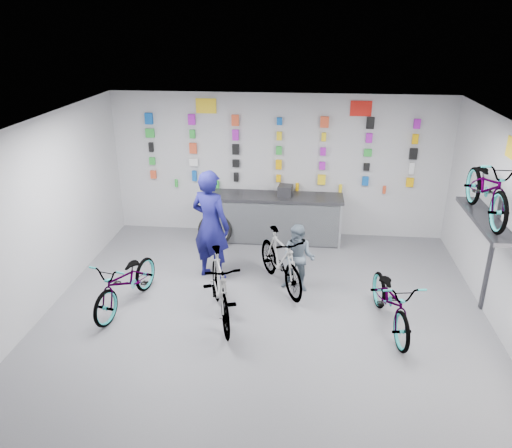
# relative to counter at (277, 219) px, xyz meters

# --- Properties ---
(floor) EXTENTS (8.00, 8.00, 0.00)m
(floor) POSITION_rel_counter_xyz_m (0.00, -3.54, -0.49)
(floor) COLOR #56575C
(floor) RESTS_ON ground
(ceiling) EXTENTS (8.00, 8.00, 0.00)m
(ceiling) POSITION_rel_counter_xyz_m (0.00, -3.54, 2.51)
(ceiling) COLOR white
(ceiling) RESTS_ON wall_back
(wall_back) EXTENTS (7.00, 0.00, 7.00)m
(wall_back) POSITION_rel_counter_xyz_m (0.00, 0.46, 1.01)
(wall_back) COLOR #BABABC
(wall_back) RESTS_ON floor
(wall_left) EXTENTS (0.00, 8.00, 8.00)m
(wall_left) POSITION_rel_counter_xyz_m (-3.50, -3.54, 1.01)
(wall_left) COLOR #BABABC
(wall_left) RESTS_ON floor
(counter) EXTENTS (2.70, 0.66, 1.00)m
(counter) POSITION_rel_counter_xyz_m (0.00, 0.00, 0.00)
(counter) COLOR black
(counter) RESTS_ON floor
(merch_wall) EXTENTS (5.57, 0.08, 1.57)m
(merch_wall) POSITION_rel_counter_xyz_m (-0.01, 0.39, 1.35)
(merch_wall) COLOR #D34624
(merch_wall) RESTS_ON wall_back
(wall_bracket) EXTENTS (0.39, 1.90, 2.00)m
(wall_bracket) POSITION_rel_counter_xyz_m (3.33, -2.34, 0.98)
(wall_bracket) COLOR #333338
(wall_bracket) RESTS_ON wall_right
(sign_left) EXTENTS (0.42, 0.02, 0.30)m
(sign_left) POSITION_rel_counter_xyz_m (-1.50, 0.44, 2.23)
(sign_left) COLOR yellow
(sign_left) RESTS_ON wall_back
(sign_right) EXTENTS (0.42, 0.02, 0.30)m
(sign_right) POSITION_rel_counter_xyz_m (1.60, 0.44, 2.23)
(sign_right) COLOR red
(sign_right) RESTS_ON wall_back
(sign_side) EXTENTS (0.02, 0.40, 0.30)m
(sign_side) POSITION_rel_counter_xyz_m (3.48, -2.34, 2.16)
(sign_side) COLOR yellow
(sign_side) RESTS_ON wall_right
(bike_left) EXTENTS (0.98, 1.83, 0.91)m
(bike_left) POSITION_rel_counter_xyz_m (-2.23, -2.87, -0.03)
(bike_left) COLOR gray
(bike_left) RESTS_ON floor
(bike_center) EXTENTS (1.03, 1.88, 1.09)m
(bike_center) POSITION_rel_counter_xyz_m (-0.68, -3.04, 0.06)
(bike_center) COLOR gray
(bike_center) RESTS_ON floor
(bike_right) EXTENTS (0.87, 1.83, 0.92)m
(bike_right) POSITION_rel_counter_xyz_m (1.92, -3.02, -0.03)
(bike_right) COLOR gray
(bike_right) RESTS_ON floor
(bike_service) EXTENTS (1.21, 1.73, 1.02)m
(bike_service) POSITION_rel_counter_xyz_m (0.19, -1.95, 0.02)
(bike_service) COLOR gray
(bike_service) RESTS_ON floor
(bike_wall) EXTENTS (0.63, 1.80, 0.95)m
(bike_wall) POSITION_rel_counter_xyz_m (3.25, -2.34, 1.57)
(bike_wall) COLOR gray
(bike_wall) RESTS_ON wall_bracket
(clerk) EXTENTS (0.86, 0.73, 2.01)m
(clerk) POSITION_rel_counter_xyz_m (-1.06, -1.71, 0.52)
(clerk) COLOR #111151
(clerk) RESTS_ON floor
(customer) EXTENTS (0.67, 0.58, 1.20)m
(customer) POSITION_rel_counter_xyz_m (0.50, -2.04, 0.11)
(customer) COLOR slate
(customer) RESTS_ON floor
(spare_wheel) EXTENTS (0.72, 0.34, 0.69)m
(spare_wheel) POSITION_rel_counter_xyz_m (-1.25, -0.37, -0.16)
(spare_wheel) COLOR black
(spare_wheel) RESTS_ON floor
(register) EXTENTS (0.32, 0.33, 0.22)m
(register) POSITION_rel_counter_xyz_m (0.16, 0.01, 0.62)
(register) COLOR black
(register) RESTS_ON counter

